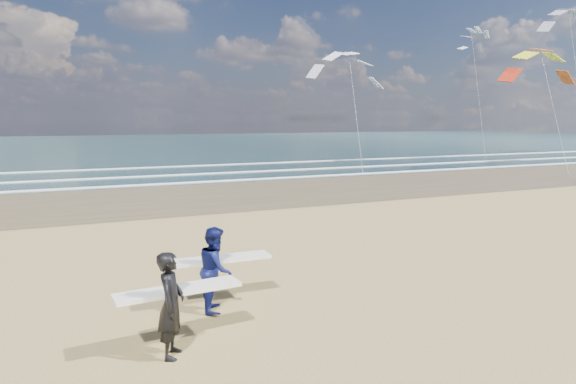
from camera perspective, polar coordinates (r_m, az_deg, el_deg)
name	(u,v)px	position (r m, az deg, el deg)	size (l,w,h in m)	color
wet_sand_strip	(443,179)	(35.60, 16.86, 1.37)	(220.00, 12.00, 0.01)	brown
ocean	(215,143)	(84.03, -8.10, 5.36)	(220.00, 100.00, 0.02)	#183336
foam_breakers	(361,166)	(43.67, 8.16, 2.89)	(220.00, 11.70, 0.05)	white
surfer_near	(172,303)	(9.05, -12.76, -11.91)	(2.24, 1.09, 1.82)	black
surfer_far	(216,268)	(10.96, -8.00, -8.37)	(2.21, 1.16, 1.78)	#0C1248
kite_0	(549,87)	(43.76, 26.98, 10.38)	(7.13, 4.88, 10.62)	slate
kite_1	(353,92)	(40.22, 7.28, 10.92)	(6.54, 4.82, 10.32)	slate
kite_2	(576,66)	(56.11, 29.35, 12.10)	(6.65, 4.83, 15.54)	slate
kite_5	(477,87)	(59.45, 20.31, 10.89)	(4.40, 4.58, 14.39)	slate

